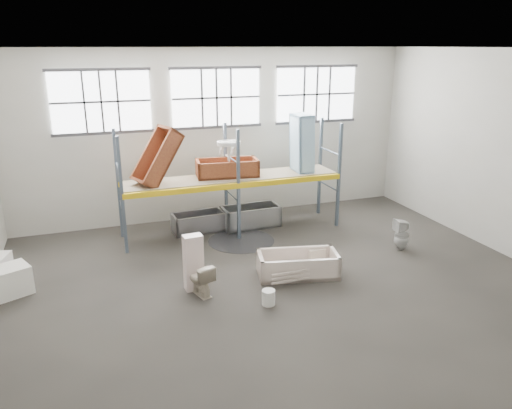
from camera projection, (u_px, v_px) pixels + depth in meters
name	position (u px, v px, depth m)	size (l,w,h in m)	color
floor	(278.00, 286.00, 10.98)	(12.00, 10.00, 0.10)	#43403A
ceiling	(282.00, 45.00, 9.41)	(12.00, 10.00, 0.10)	silver
wall_back	(216.00, 135.00, 14.73)	(12.00, 0.10, 5.00)	#B4B3A7
wall_front	(446.00, 279.00, 5.67)	(12.00, 0.10, 5.00)	#A4A399
wall_right	(509.00, 154.00, 12.12)	(0.10, 10.00, 5.00)	#9E9D93
window_left	(101.00, 102.00, 13.28)	(2.60, 0.04, 1.60)	white
window_mid	(216.00, 98.00, 14.29)	(2.60, 0.04, 1.60)	white
window_right	(316.00, 94.00, 15.31)	(2.60, 0.04, 1.60)	white
rack_upright_la	(122.00, 197.00, 12.16)	(0.08, 0.08, 3.00)	slate
rack_upright_lb	(118.00, 184.00, 13.23)	(0.08, 0.08, 3.00)	slate
rack_upright_ma	(238.00, 186.00, 13.11)	(0.08, 0.08, 3.00)	slate
rack_upright_mb	(226.00, 175.00, 14.18)	(0.08, 0.08, 3.00)	slate
rack_upright_ra	(339.00, 176.00, 14.06)	(0.08, 0.08, 3.00)	slate
rack_upright_rb	(320.00, 167.00, 15.14)	(0.08, 0.08, 3.00)	slate
rack_beam_front	(238.00, 186.00, 13.11)	(6.00, 0.10, 0.14)	yellow
rack_beam_back	(226.00, 175.00, 14.18)	(6.00, 0.10, 0.14)	yellow
shelf_deck	(232.00, 177.00, 13.62)	(5.90, 1.10, 0.03)	gray
wet_patch	(241.00, 241.00, 13.39)	(1.80, 1.80, 0.00)	black
bathtub_beige	(298.00, 264.00, 11.33)	(1.82, 0.86, 0.53)	beige
cistern_spare	(316.00, 256.00, 11.73)	(0.40, 0.19, 0.38)	beige
sink_in_tub	(280.00, 263.00, 11.64)	(0.45, 0.45, 0.15)	beige
toilet_beige	(200.00, 279.00, 10.43)	(0.40, 0.70, 0.71)	beige
cistern_tall	(193.00, 263.00, 10.57)	(0.40, 0.26, 1.24)	silver
toilet_white	(402.00, 235.00, 12.70)	(0.37, 0.38, 0.83)	silver
steel_tub_left	(199.00, 222.00, 14.03)	(1.45, 0.68, 0.53)	#A1A2A9
steel_tub_right	(251.00, 216.00, 14.39)	(1.65, 0.77, 0.61)	#B5B9BD
rust_tub_flat	(227.00, 168.00, 13.63)	(1.68, 0.79, 0.47)	brown
rust_tub_tilted	(157.00, 157.00, 12.78)	(1.60, 0.75, 0.45)	brown
sink_on_shelf	(229.00, 160.00, 13.33)	(0.64, 0.49, 0.57)	silver
blue_tub_upright	(302.00, 143.00, 14.01)	(1.64, 0.77, 0.46)	#9DCBE9
bucket	(268.00, 297.00, 10.06)	(0.27, 0.27, 0.32)	white
carton_near	(11.00, 280.00, 10.45)	(0.72, 0.62, 0.62)	white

